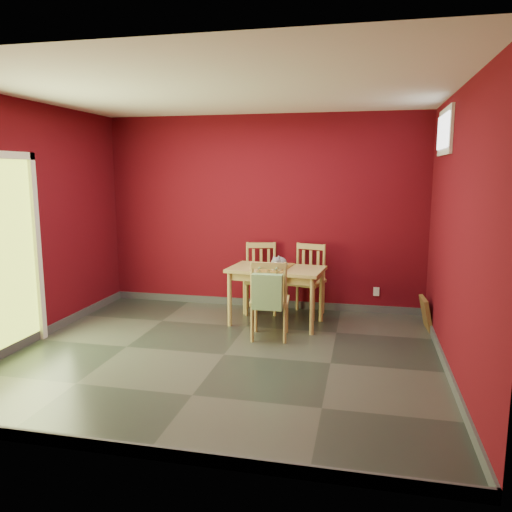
% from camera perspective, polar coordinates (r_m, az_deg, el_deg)
% --- Properties ---
extents(ground, '(4.50, 4.50, 0.00)m').
position_cam_1_polar(ground, '(5.42, -3.68, -11.18)').
color(ground, '#2D342D').
rests_on(ground, ground).
extents(room_shell, '(4.50, 4.50, 4.50)m').
position_cam_1_polar(room_shell, '(5.40, -3.69, -10.69)').
color(room_shell, '#520811').
rests_on(room_shell, ground).
extents(doorway, '(0.06, 1.01, 2.13)m').
position_cam_1_polar(doorway, '(5.82, -26.58, 0.72)').
color(doorway, '#B7D838').
rests_on(doorway, ground).
extents(window, '(0.05, 0.90, 0.50)m').
position_cam_1_polar(window, '(5.93, 20.77, 13.15)').
color(window, white).
rests_on(window, room_shell).
extents(outlet_plate, '(0.08, 0.02, 0.12)m').
position_cam_1_polar(outlet_plate, '(7.04, 13.58, -3.97)').
color(outlet_plate, silver).
rests_on(outlet_plate, room_shell).
extents(dining_table, '(1.23, 0.80, 0.73)m').
position_cam_1_polar(dining_table, '(6.29, 2.34, -2.16)').
color(dining_table, tan).
rests_on(dining_table, ground).
extents(table_runner, '(0.39, 0.70, 0.34)m').
position_cam_1_polar(table_runner, '(6.18, 2.16, -2.01)').
color(table_runner, olive).
rests_on(table_runner, dining_table).
extents(chair_far_left, '(0.52, 0.52, 0.95)m').
position_cam_1_polar(chair_far_left, '(6.89, 0.56, -2.41)').
color(chair_far_left, tan).
rests_on(chair_far_left, ground).
extents(chair_far_right, '(0.54, 0.54, 0.96)m').
position_cam_1_polar(chair_far_right, '(6.78, 5.81, -2.65)').
color(chair_far_right, tan).
rests_on(chair_far_right, ground).
extents(chair_near, '(0.48, 0.48, 0.93)m').
position_cam_1_polar(chair_near, '(5.76, 1.57, -4.92)').
color(chair_near, tan).
rests_on(chair_near, ground).
extents(tote_bag, '(0.34, 0.20, 0.47)m').
position_cam_1_polar(tote_bag, '(5.51, 1.29, -4.11)').
color(tote_bag, '#77A46A').
rests_on(tote_bag, chair_near).
extents(cat, '(0.25, 0.42, 0.20)m').
position_cam_1_polar(cat, '(6.21, 2.62, -0.52)').
color(cat, slate).
rests_on(cat, table_runner).
extents(picture_frame, '(0.16, 0.40, 0.39)m').
position_cam_1_polar(picture_frame, '(6.54, 18.83, -6.21)').
color(picture_frame, brown).
rests_on(picture_frame, ground).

